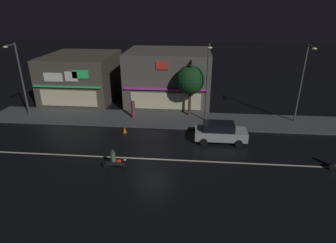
# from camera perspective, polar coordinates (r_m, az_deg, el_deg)

# --- Properties ---
(ground_plane) EXTENTS (140.00, 140.00, 0.00)m
(ground_plane) POSITION_cam_1_polar(r_m,az_deg,el_deg) (21.27, -3.07, -7.68)
(ground_plane) COLOR black
(lane_divider_stripe) EXTENTS (33.61, 0.16, 0.01)m
(lane_divider_stripe) POSITION_cam_1_polar(r_m,az_deg,el_deg) (21.27, -3.07, -7.67)
(lane_divider_stripe) COLOR beige
(lane_divider_stripe) RESTS_ON ground
(sidewalk_far) EXTENTS (35.38, 4.22, 0.14)m
(sidewalk_far) POSITION_cam_1_polar(r_m,az_deg,el_deg) (28.03, -0.91, 0.43)
(sidewalk_far) COLOR #424447
(sidewalk_far) RESTS_ON ground
(storefront_left_block) EXTENTS (7.85, 8.92, 5.26)m
(storefront_left_block) POSITION_cam_1_polar(r_m,az_deg,el_deg) (35.83, -17.14, 8.78)
(storefront_left_block) COLOR #4C443A
(storefront_left_block) RESTS_ON ground
(storefront_center_block) EXTENTS (9.30, 7.51, 5.99)m
(storefront_center_block) POSITION_cam_1_polar(r_m,az_deg,el_deg) (32.59, 0.13, 9.10)
(storefront_center_block) COLOR #56514C
(storefront_center_block) RESTS_ON ground
(streetlamp_west) EXTENTS (0.44, 1.64, 7.33)m
(streetlamp_west) POSITION_cam_1_polar(r_m,az_deg,el_deg) (30.58, -28.03, 8.30)
(streetlamp_west) COLOR #47494C
(streetlamp_west) RESTS_ON sidewalk_far
(streetlamp_mid) EXTENTS (0.44, 1.64, 7.41)m
(streetlamp_mid) POSITION_cam_1_polar(r_m,az_deg,el_deg) (26.35, 8.05, 8.86)
(streetlamp_mid) COLOR #47494C
(streetlamp_mid) RESTS_ON sidewalk_far
(streetlamp_east) EXTENTS (0.44, 1.64, 7.36)m
(streetlamp_east) POSITION_cam_1_polar(r_m,az_deg,el_deg) (28.72, 25.85, 7.91)
(streetlamp_east) COLOR #47494C
(streetlamp_east) RESTS_ON sidewalk_far
(pedestrian_on_sidewalk) EXTENTS (0.38, 0.38, 1.97)m
(pedestrian_on_sidewalk) POSITION_cam_1_polar(r_m,az_deg,el_deg) (28.16, -7.14, 2.51)
(pedestrian_on_sidewalk) COLOR brown
(pedestrian_on_sidewalk) RESTS_ON sidewalk_far
(street_tree) EXTENTS (2.87, 2.87, 5.16)m
(street_tree) POSITION_cam_1_polar(r_m,az_deg,el_deg) (27.87, 4.52, 8.43)
(street_tree) COLOR #473323
(street_tree) RESTS_ON sidewalk_far
(parked_car_near_kerb) EXTENTS (4.30, 1.98, 1.67)m
(parked_car_near_kerb) POSITION_cam_1_polar(r_m,az_deg,el_deg) (23.85, 10.58, -2.12)
(parked_car_near_kerb) COLOR #9EA0A5
(parked_car_near_kerb) RESTS_ON ground
(motorcycle_lead) EXTENTS (1.90, 0.60, 1.52)m
(motorcycle_lead) POSITION_cam_1_polar(r_m,az_deg,el_deg) (20.15, -10.82, -7.91)
(motorcycle_lead) COLOR black
(motorcycle_lead) RESTS_ON ground
(traffic_cone) EXTENTS (0.36, 0.36, 0.55)m
(traffic_cone) POSITION_cam_1_polar(r_m,az_deg,el_deg) (25.56, -8.86, -1.69)
(traffic_cone) COLOR orange
(traffic_cone) RESTS_ON ground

